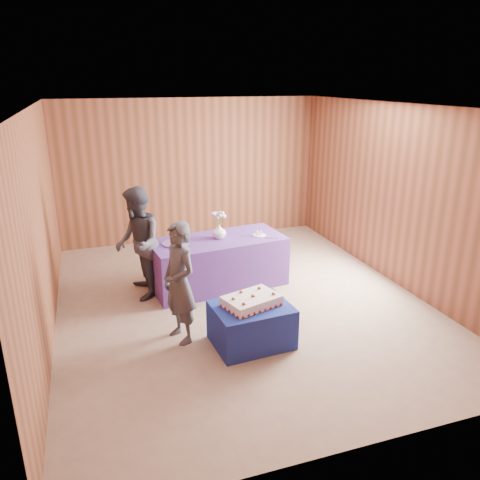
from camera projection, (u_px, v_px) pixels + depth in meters
name	position (u px, v px, depth m)	size (l,w,h in m)	color
ground	(240.00, 301.00, 6.71)	(6.00, 6.00, 0.00)	gray
room_shell	(240.00, 177.00, 6.12)	(5.04, 6.04, 2.72)	brown
cake_table	(251.00, 325.00, 5.57)	(0.90, 0.70, 0.50)	navy
serving_table	(218.00, 262.00, 7.13)	(2.00, 0.90, 0.75)	#59338C
sheet_cake	(252.00, 301.00, 5.49)	(0.76, 0.62, 0.15)	white
vase	(219.00, 231.00, 7.01)	(0.21, 0.21, 0.22)	silver
flower_spray	(219.00, 215.00, 6.92)	(0.22, 0.22, 0.17)	#2C6528
platter	(175.00, 243.00, 6.79)	(0.38, 0.38, 0.02)	#654891
plate	(259.00, 235.00, 7.15)	(0.20, 0.20, 0.01)	silver
cake_slice	(259.00, 233.00, 7.14)	(0.08, 0.07, 0.09)	white
knife	(270.00, 238.00, 7.03)	(0.26, 0.02, 0.00)	silver
guest_left	(179.00, 283.00, 5.50)	(0.54, 0.36, 1.49)	#3C3C47
guest_right	(138.00, 244.00, 6.62)	(0.79, 0.61, 1.62)	#36353F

